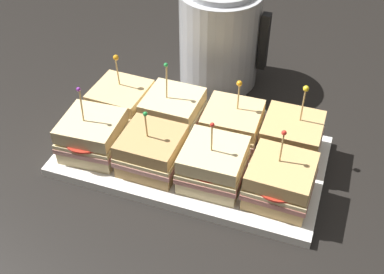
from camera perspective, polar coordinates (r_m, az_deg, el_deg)
ground_plane at (r=1.00m, az=-0.00°, el=-2.63°), size 6.00×6.00×0.00m
serving_platter at (r=0.99m, az=-0.00°, el=-2.25°), size 0.53×0.29×0.02m
sandwich_front_far_left at (r=0.99m, az=-11.70°, el=0.11°), size 0.12×0.13×0.16m
sandwich_front_center_left at (r=0.94m, az=-4.77°, el=-1.66°), size 0.12×0.12×0.14m
sandwich_front_center_right at (r=0.90m, az=2.54°, el=-3.36°), size 0.12×0.12×0.15m
sandwich_front_far_right at (r=0.89m, az=10.39°, el=-5.20°), size 0.12×0.12×0.15m
sandwich_back_far_left at (r=1.07m, az=-8.39°, el=4.05°), size 0.12×0.12×0.15m
sandwich_back_center_left at (r=1.02m, az=-2.26°, el=2.90°), size 0.12×0.12×0.16m
sandwich_back_center_right at (r=1.00m, az=4.78°, el=1.38°), size 0.12×0.12×0.14m
sandwich_back_far_right at (r=0.98m, az=11.66°, el=-0.11°), size 0.12×0.12×0.16m
kettle_steel at (r=1.17m, az=3.31°, el=11.77°), size 0.21×0.19×0.26m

